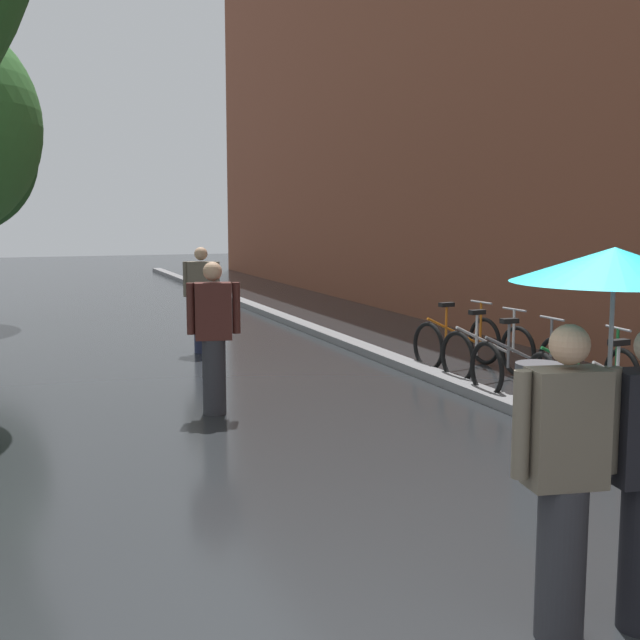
# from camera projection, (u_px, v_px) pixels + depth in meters

# --- Properties ---
(kerb_strip) EXTENTS (0.30, 36.00, 0.12)m
(kerb_strip) POSITION_uv_depth(u_px,v_px,m) (330.00, 336.00, 14.68)
(kerb_strip) COLOR slate
(kerb_strip) RESTS_ON ground
(parked_bicycle_1) EXTENTS (1.13, 0.79, 0.96)m
(parked_bicycle_1) POSITION_uv_depth(u_px,v_px,m) (631.00, 394.00, 8.55)
(parked_bicycle_1) COLOR black
(parked_bicycle_1) RESTS_ON ground
(parked_bicycle_2) EXTENTS (1.15, 0.81, 0.96)m
(parked_bicycle_2) POSITION_uv_depth(u_px,v_px,m) (583.00, 378.00, 9.36)
(parked_bicycle_2) COLOR black
(parked_bicycle_2) RESTS_ON ground
(parked_bicycle_3) EXTENTS (1.10, 0.73, 0.96)m
(parked_bicycle_3) POSITION_uv_depth(u_px,v_px,m) (522.00, 365.00, 10.19)
(parked_bicycle_3) COLOR black
(parked_bicycle_3) RESTS_ON ground
(parked_bicycle_4) EXTENTS (1.16, 0.83, 0.96)m
(parked_bicycle_4) POSITION_uv_depth(u_px,v_px,m) (488.00, 352.00, 11.08)
(parked_bicycle_4) COLOR black
(parked_bicycle_4) RESTS_ON ground
(parked_bicycle_5) EXTENTS (1.17, 0.85, 0.96)m
(parked_bicycle_5) POSITION_uv_depth(u_px,v_px,m) (457.00, 342.00, 11.96)
(parked_bicycle_5) COLOR black
(parked_bicycle_5) RESTS_ON ground
(couple_under_umbrella) EXTENTS (1.06, 1.06, 2.07)m
(couple_under_umbrella) POSITION_uv_depth(u_px,v_px,m) (610.00, 387.00, 4.29)
(couple_under_umbrella) COLOR #2D2D33
(couple_under_umbrella) RESTS_ON ground
(litter_bin) EXTENTS (0.44, 0.44, 0.85)m
(litter_bin) POSITION_uv_depth(u_px,v_px,m) (538.00, 408.00, 7.73)
(litter_bin) COLOR #4C4C51
(litter_bin) RESTS_ON ground
(pedestrian_walking_midground) EXTENTS (0.58, 0.29, 1.70)m
(pedestrian_walking_midground) POSITION_uv_depth(u_px,v_px,m) (214.00, 337.00, 9.16)
(pedestrian_walking_midground) COLOR #2D2D33
(pedestrian_walking_midground) RESTS_ON ground
(pedestrian_walking_far) EXTENTS (0.54, 0.43, 1.69)m
(pedestrian_walking_far) POSITION_uv_depth(u_px,v_px,m) (202.00, 297.00, 13.20)
(pedestrian_walking_far) COLOR #1E233D
(pedestrian_walking_far) RESTS_ON ground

